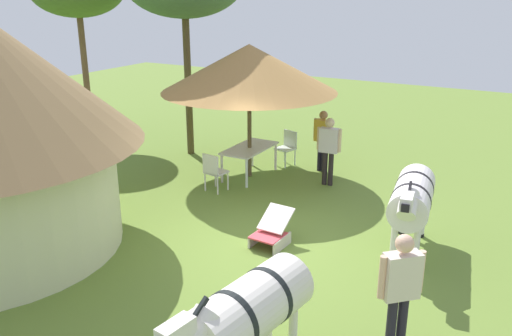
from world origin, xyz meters
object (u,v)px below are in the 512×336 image
patio_chair_west_end (287,145)px  zebra_nearest_camera (246,312)px  shade_umbrella (249,68)px  patio_chair_east_end (214,170)px  patio_dining_table (250,150)px  striped_lounge_chair (271,232)px  standing_watcher (400,285)px  zebra_by_umbrella (412,198)px  guest_behind_table (329,145)px  guest_beside_umbrella (323,135)px

patio_chair_west_end → zebra_nearest_camera: bearing=130.8°
shade_umbrella → patio_chair_east_end: 2.52m
patio_chair_east_end → patio_chair_west_end: bearing=84.8°
zebra_nearest_camera → patio_chair_east_end: bearing=-44.4°
patio_chair_west_end → zebra_nearest_camera: size_ratio=0.38×
patio_dining_table → zebra_nearest_camera: (-6.30, -3.57, 0.30)m
patio_chair_east_end → striped_lounge_chair: size_ratio=1.07×
standing_watcher → zebra_by_umbrella: bearing=57.1°
patio_dining_table → standing_watcher: (-4.96, -4.97, 0.35)m
patio_chair_east_end → zebra_nearest_camera: bearing=-45.2°
guest_behind_table → striped_lounge_chair: (-3.38, -0.27, -0.72)m
guest_beside_umbrella → zebra_nearest_camera: guest_beside_umbrella is taller
zebra_nearest_camera → zebra_by_umbrella: size_ratio=1.00×
shade_umbrella → striped_lounge_chair: bearing=-144.1°
patio_chair_east_end → striped_lounge_chair: (-1.70, -2.37, -0.27)m
patio_dining_table → guest_beside_umbrella: guest_beside_umbrella is taller
patio_dining_table → patio_chair_west_end: (1.26, -0.42, -0.14)m
patio_dining_table → standing_watcher: bearing=-134.9°
shade_umbrella → guest_beside_umbrella: size_ratio=2.65×
patio_dining_table → patio_chair_west_end: patio_chair_west_end is taller
patio_chair_east_end → guest_behind_table: (1.68, -2.10, 0.45)m
guest_behind_table → zebra_by_umbrella: guest_behind_table is taller
striped_lounge_chair → zebra_nearest_camera: (-3.29, -1.38, 0.70)m
patio_chair_east_end → shade_umbrella: bearing=90.0°
zebra_nearest_camera → patio_chair_west_end: bearing=-58.7°
patio_chair_east_end → striped_lounge_chair: patio_chair_east_end is taller
patio_dining_table → guest_beside_umbrella: bearing=-49.6°
patio_dining_table → patio_chair_west_end: bearing=-18.2°
patio_chair_east_end → guest_beside_umbrella: bearing=65.5°
standing_watcher → patio_chair_east_end: bearing=100.9°
shade_umbrella → guest_behind_table: bearing=-79.3°
guest_beside_umbrella → zebra_nearest_camera: bearing=120.7°
patio_chair_east_end → standing_watcher: size_ratio=0.53×
guest_behind_table → standing_watcher: size_ratio=0.96×
guest_behind_table → zebra_by_umbrella: 3.49m
patio_chair_west_end → shade_umbrella: bearing=90.0°
patio_dining_table → standing_watcher: size_ratio=0.94×
shade_umbrella → zebra_by_umbrella: shade_umbrella is taller
zebra_by_umbrella → guest_behind_table: bearing=-52.2°
patio_dining_table → guest_behind_table: (0.36, -1.91, 0.31)m
patio_chair_west_end → guest_behind_table: (-0.90, -1.50, 0.45)m
guest_behind_table → shade_umbrella: bearing=-174.5°
striped_lounge_chair → zebra_by_umbrella: (0.94, -2.23, 0.76)m
standing_watcher → zebra_by_umbrella: (2.89, 0.56, 0.00)m
patio_dining_table → zebra_by_umbrella: bearing=-115.2°
patio_dining_table → zebra_nearest_camera: bearing=-150.5°
shade_umbrella → standing_watcher: 7.21m
patio_chair_west_end → striped_lounge_chair: (-4.28, -1.77, -0.27)m
shade_umbrella → standing_watcher: (-4.96, -4.97, -1.65)m
standing_watcher → zebra_nearest_camera: 1.94m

